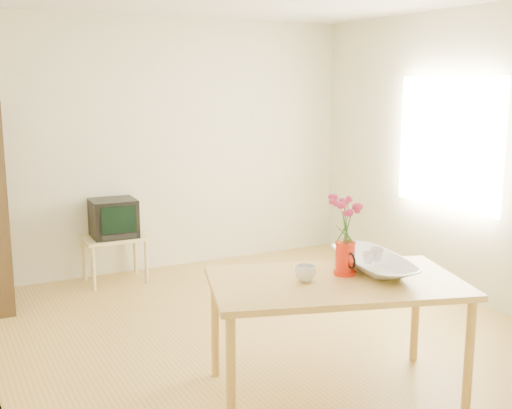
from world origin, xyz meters
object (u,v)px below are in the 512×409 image
pitcher (345,260)px  bowl (374,231)px  television (113,217)px  table (336,291)px  mug (306,273)px

pitcher → bowl: 0.28m
pitcher → television: size_ratio=0.50×
table → bowl: bearing=30.0°
pitcher → mug: (-0.29, -0.00, -0.05)m
table → mug: bearing=176.8°
mug → pitcher: bearing=-168.7°
bowl → pitcher: bearing=-177.9°
table → mug: size_ratio=13.64×
mug → television: (-0.42, 2.87, -0.15)m
mug → table: bearing=170.4°
bowl → television: (-0.94, 2.86, -0.36)m
mug → bowl: (0.52, 0.01, 0.21)m
pitcher → bowl: size_ratio=0.40×
bowl → television: size_ratio=1.23×
table → mug: (-0.18, 0.07, 0.12)m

